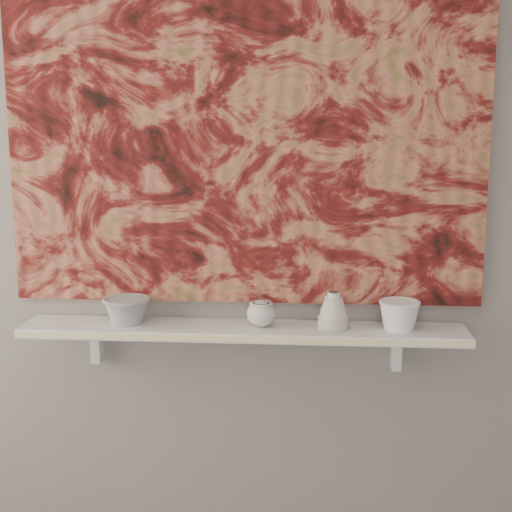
# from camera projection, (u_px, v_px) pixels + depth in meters

# --- Properties ---
(wall_back) EXTENTS (3.60, 0.00, 3.60)m
(wall_back) POSITION_uv_depth(u_px,v_px,m) (245.00, 190.00, 2.26)
(wall_back) COLOR gray
(wall_back) RESTS_ON floor
(shelf) EXTENTS (1.40, 0.18, 0.03)m
(shelf) POSITION_uv_depth(u_px,v_px,m) (242.00, 331.00, 2.25)
(shelf) COLOR silver
(shelf) RESTS_ON wall_back
(shelf_stripe) EXTENTS (1.40, 0.01, 0.02)m
(shelf_stripe) POSITION_uv_depth(u_px,v_px,m) (240.00, 339.00, 2.15)
(shelf_stripe) COLOR #FAE9A7
(shelf_stripe) RESTS_ON shelf
(bracket_left) EXTENTS (0.03, 0.06, 0.12)m
(bracket_left) POSITION_uv_depth(u_px,v_px,m) (97.00, 344.00, 2.36)
(bracket_left) COLOR silver
(bracket_left) RESTS_ON wall_back
(bracket_right) EXTENTS (0.03, 0.06, 0.12)m
(bracket_right) POSITION_uv_depth(u_px,v_px,m) (396.00, 351.00, 2.29)
(bracket_right) COLOR silver
(bracket_right) RESTS_ON wall_back
(painting) EXTENTS (1.50, 0.02, 1.10)m
(painting) POSITION_uv_depth(u_px,v_px,m) (244.00, 129.00, 2.21)
(painting) COLOR maroon
(painting) RESTS_ON wall_back
(house_motif) EXTENTS (0.09, 0.00, 0.08)m
(house_motif) POSITION_uv_depth(u_px,v_px,m) (388.00, 230.00, 2.22)
(house_motif) COLOR black
(house_motif) RESTS_ON painting
(bowl_grey) EXTENTS (0.20, 0.20, 0.09)m
(bowl_grey) POSITION_uv_depth(u_px,v_px,m) (127.00, 310.00, 2.26)
(bowl_grey) COLOR #9A9A98
(bowl_grey) RESTS_ON shelf
(cup_cream) EXTENTS (0.11, 0.11, 0.08)m
(cup_cream) POSITION_uv_depth(u_px,v_px,m) (261.00, 314.00, 2.23)
(cup_cream) COLOR beige
(cup_cream) RESTS_ON shelf
(bell_vessel) EXTENTS (0.14, 0.14, 0.12)m
(bell_vessel) POSITION_uv_depth(u_px,v_px,m) (333.00, 310.00, 2.21)
(bell_vessel) COLOR beige
(bell_vessel) RESTS_ON shelf
(bowl_white) EXTENTS (0.16, 0.16, 0.09)m
(bowl_white) POSITION_uv_depth(u_px,v_px,m) (399.00, 315.00, 2.20)
(bowl_white) COLOR white
(bowl_white) RESTS_ON shelf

